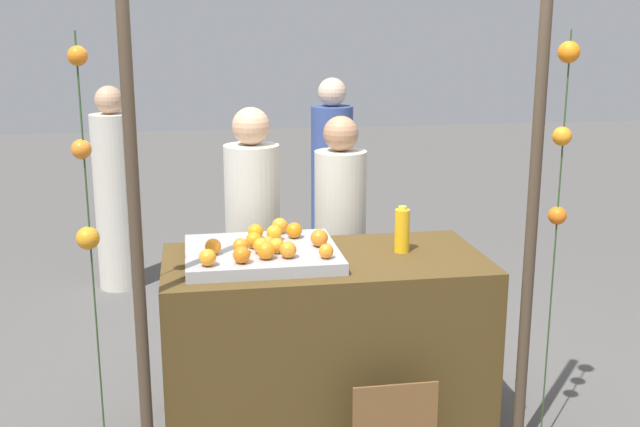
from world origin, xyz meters
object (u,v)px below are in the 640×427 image
juice_bottle (402,230)px  orange_1 (276,246)px  orange_0 (242,255)px  vendor_right (340,252)px  stall_counter (325,342)px  vendor_left (254,252)px

juice_bottle → orange_1: bearing=-170.5°
juice_bottle → orange_0: bearing=-163.8°
orange_0 → vendor_right: size_ratio=0.05×
stall_counter → orange_1: bearing=-163.6°
orange_0 → vendor_right: (0.67, 0.96, -0.30)m
orange_1 → vendor_left: (-0.05, 0.80, -0.27)m
orange_1 → orange_0: bearing=-143.2°
juice_bottle → vendor_left: vendor_left is taller
orange_0 → vendor_left: (0.13, 0.94, -0.27)m
vendor_left → orange_0: bearing=-98.0°
stall_counter → juice_bottle: (0.42, 0.04, 0.59)m
juice_bottle → stall_counter: bearing=-175.0°
stall_counter → vendor_right: bearing=73.0°
stall_counter → juice_bottle: juice_bottle is taller
orange_0 → orange_1: orange_0 is taller
orange_0 → orange_1: size_ratio=1.07×
stall_counter → orange_0: size_ratio=19.86×
vendor_left → vendor_right: bearing=2.8°
stall_counter → orange_0: orange_0 is taller
juice_bottle → vendor_left: (-0.73, 0.68, -0.29)m
stall_counter → orange_0: bearing=-154.2°
orange_1 → vendor_left: 0.84m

